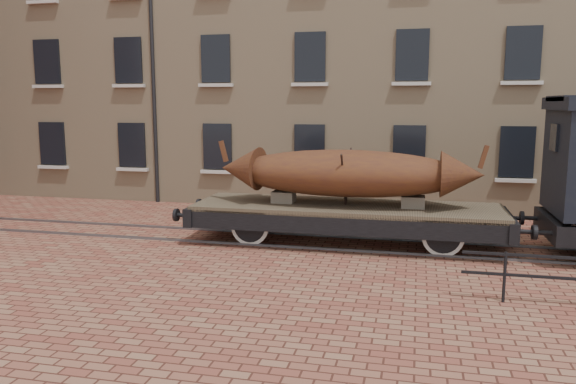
# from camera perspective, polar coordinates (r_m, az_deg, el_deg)

# --- Properties ---
(ground) EXTENTS (90.00, 90.00, 0.00)m
(ground) POSITION_cam_1_polar(r_m,az_deg,el_deg) (15.38, 7.86, -5.37)
(ground) COLOR brown
(warehouse_cream) EXTENTS (40.00, 10.19, 14.00)m
(warehouse_cream) POSITION_cam_1_polar(r_m,az_deg,el_deg) (25.10, 17.53, 15.95)
(warehouse_cream) COLOR tan
(warehouse_cream) RESTS_ON ground
(rail_track) EXTENTS (30.00, 1.52, 0.06)m
(rail_track) POSITION_cam_1_polar(r_m,az_deg,el_deg) (15.37, 7.87, -5.27)
(rail_track) COLOR #59595E
(rail_track) RESTS_ON ground
(flatcar_wagon) EXTENTS (9.26, 2.51, 1.40)m
(flatcar_wagon) POSITION_cam_1_polar(r_m,az_deg,el_deg) (15.24, 5.96, -2.11)
(flatcar_wagon) COLOR brown
(flatcar_wagon) RESTS_ON ground
(iron_boat) EXTENTS (7.18, 2.09, 1.69)m
(iron_boat) POSITION_cam_1_polar(r_m,az_deg,el_deg) (15.07, 5.92, 1.94)
(iron_boat) COLOR #532C14
(iron_boat) RESTS_ON flatcar_wagon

